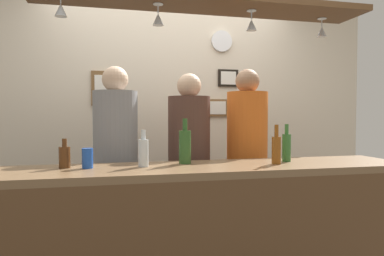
{
  "coord_description": "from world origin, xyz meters",
  "views": [
    {
      "loc": [
        -0.61,
        -2.52,
        1.33
      ],
      "look_at": [
        0.0,
        0.1,
        1.23
      ],
      "focal_mm": 33.08,
      "sensor_mm": 36.0,
      "label": 1
    }
  ],
  "objects_px": {
    "bottle_beer_amber_tall": "(276,149)",
    "wall_clock": "(222,41)",
    "person_left_grey_shirt": "(116,154)",
    "person_middle_brown_shirt": "(189,155)",
    "picture_frame_caricature": "(105,88)",
    "bottle_beer_brown_stubby": "(65,156)",
    "bottle_soda_clear": "(143,152)",
    "drink_can": "(87,158)",
    "picture_frame_upper_small": "(228,78)",
    "bottle_beer_green_import": "(287,147)",
    "person_right_orange_shirt": "(247,150)",
    "bottle_champagne_green": "(185,146)",
    "picture_frame_lower_pair": "(215,108)"
  },
  "relations": [
    {
      "from": "bottle_beer_amber_tall",
      "to": "wall_clock",
      "type": "xyz_separation_m",
      "value": [
        0.08,
        1.44,
        1.0
      ]
    },
    {
      "from": "person_left_grey_shirt",
      "to": "person_middle_brown_shirt",
      "type": "bearing_deg",
      "value": 0.0
    },
    {
      "from": "picture_frame_caricature",
      "to": "person_middle_brown_shirt",
      "type": "bearing_deg",
      "value": -49.73
    },
    {
      "from": "bottle_beer_brown_stubby",
      "to": "bottle_soda_clear",
      "type": "relative_size",
      "value": 0.78
    },
    {
      "from": "drink_can",
      "to": "bottle_beer_amber_tall",
      "type": "bearing_deg",
      "value": -4.29
    },
    {
      "from": "drink_can",
      "to": "picture_frame_upper_small",
      "type": "bearing_deg",
      "value": 44.8
    },
    {
      "from": "picture_frame_caricature",
      "to": "bottle_beer_green_import",
      "type": "bearing_deg",
      "value": -47.26
    },
    {
      "from": "bottle_beer_brown_stubby",
      "to": "drink_can",
      "type": "distance_m",
      "value": 0.14
    },
    {
      "from": "person_left_grey_shirt",
      "to": "person_right_orange_shirt",
      "type": "xyz_separation_m",
      "value": [
        1.08,
        0.0,
        0.01
      ]
    },
    {
      "from": "bottle_beer_amber_tall",
      "to": "picture_frame_upper_small",
      "type": "bearing_deg",
      "value": 83.68
    },
    {
      "from": "bottle_champagne_green",
      "to": "bottle_beer_green_import",
      "type": "height_order",
      "value": "bottle_champagne_green"
    },
    {
      "from": "picture_frame_caricature",
      "to": "bottle_beer_amber_tall",
      "type": "bearing_deg",
      "value": -52.42
    },
    {
      "from": "person_middle_brown_shirt",
      "to": "picture_frame_caricature",
      "type": "height_order",
      "value": "picture_frame_caricature"
    },
    {
      "from": "bottle_beer_brown_stubby",
      "to": "bottle_beer_amber_tall",
      "type": "relative_size",
      "value": 0.69
    },
    {
      "from": "person_left_grey_shirt",
      "to": "bottle_beer_brown_stubby",
      "type": "relative_size",
      "value": 9.45
    },
    {
      "from": "bottle_beer_green_import",
      "to": "bottle_beer_amber_tall",
      "type": "distance_m",
      "value": 0.16
    },
    {
      "from": "bottle_beer_green_import",
      "to": "wall_clock",
      "type": "height_order",
      "value": "wall_clock"
    },
    {
      "from": "person_right_orange_shirt",
      "to": "bottle_beer_green_import",
      "type": "relative_size",
      "value": 6.58
    },
    {
      "from": "person_middle_brown_shirt",
      "to": "wall_clock",
      "type": "xyz_separation_m",
      "value": [
        0.53,
        0.78,
        1.1
      ]
    },
    {
      "from": "person_right_orange_shirt",
      "to": "bottle_beer_brown_stubby",
      "type": "relative_size",
      "value": 9.5
    },
    {
      "from": "bottle_beer_brown_stubby",
      "to": "picture_frame_caricature",
      "type": "xyz_separation_m",
      "value": [
        0.23,
        1.31,
        0.51
      ]
    },
    {
      "from": "bottle_beer_amber_tall",
      "to": "picture_frame_caricature",
      "type": "height_order",
      "value": "picture_frame_caricature"
    },
    {
      "from": "bottle_champagne_green",
      "to": "bottle_beer_amber_tall",
      "type": "xyz_separation_m",
      "value": [
        0.58,
        -0.16,
        -0.02
      ]
    },
    {
      "from": "bottle_soda_clear",
      "to": "bottle_beer_amber_tall",
      "type": "relative_size",
      "value": 0.88
    },
    {
      "from": "bottle_beer_brown_stubby",
      "to": "person_right_orange_shirt",
      "type": "bearing_deg",
      "value": 20.5
    },
    {
      "from": "person_right_orange_shirt",
      "to": "picture_frame_caricature",
      "type": "bearing_deg",
      "value": 146.01
    },
    {
      "from": "bottle_soda_clear",
      "to": "wall_clock",
      "type": "bearing_deg",
      "value": 55.05
    },
    {
      "from": "person_right_orange_shirt",
      "to": "bottle_champagne_green",
      "type": "bearing_deg",
      "value": -142.25
    },
    {
      "from": "person_right_orange_shirt",
      "to": "wall_clock",
      "type": "distance_m",
      "value": 1.32
    },
    {
      "from": "bottle_beer_brown_stubby",
      "to": "person_left_grey_shirt",
      "type": "bearing_deg",
      "value": 59.06
    },
    {
      "from": "picture_frame_upper_small",
      "to": "bottle_beer_amber_tall",
      "type": "bearing_deg",
      "value": -96.32
    },
    {
      "from": "bottle_beer_brown_stubby",
      "to": "bottle_beer_green_import",
      "type": "bearing_deg",
      "value": -1.15
    },
    {
      "from": "bottle_champagne_green",
      "to": "drink_can",
      "type": "xyz_separation_m",
      "value": [
        -0.62,
        -0.07,
        -0.06
      ]
    },
    {
      "from": "bottle_beer_brown_stubby",
      "to": "bottle_champagne_green",
      "type": "distance_m",
      "value": 0.76
    },
    {
      "from": "bottle_champagne_green",
      "to": "drink_can",
      "type": "bearing_deg",
      "value": -173.77
    },
    {
      "from": "bottle_beer_green_import",
      "to": "picture_frame_lower_pair",
      "type": "distance_m",
      "value": 1.38
    },
    {
      "from": "person_left_grey_shirt",
      "to": "picture_frame_lower_pair",
      "type": "height_order",
      "value": "person_left_grey_shirt"
    },
    {
      "from": "drink_can",
      "to": "picture_frame_lower_pair",
      "type": "bearing_deg",
      "value": 47.98
    },
    {
      "from": "bottle_beer_amber_tall",
      "to": "drink_can",
      "type": "relative_size",
      "value": 2.13
    },
    {
      "from": "bottle_beer_brown_stubby",
      "to": "bottle_beer_green_import",
      "type": "xyz_separation_m",
      "value": [
        1.47,
        -0.03,
        0.03
      ]
    },
    {
      "from": "bottle_soda_clear",
      "to": "picture_frame_caricature",
      "type": "xyz_separation_m",
      "value": [
        -0.25,
        1.36,
        0.49
      ]
    },
    {
      "from": "bottle_beer_green_import",
      "to": "picture_frame_caricature",
      "type": "distance_m",
      "value": 1.89
    },
    {
      "from": "bottle_champagne_green",
      "to": "person_right_orange_shirt",
      "type": "bearing_deg",
      "value": 37.75
    },
    {
      "from": "person_middle_brown_shirt",
      "to": "bottle_soda_clear",
      "type": "bearing_deg",
      "value": -126.24
    },
    {
      "from": "person_left_grey_shirt",
      "to": "picture_frame_lower_pair",
      "type": "relative_size",
      "value": 5.67
    },
    {
      "from": "bottle_champagne_green",
      "to": "person_middle_brown_shirt",
      "type": "bearing_deg",
      "value": 74.24
    },
    {
      "from": "bottle_champagne_green",
      "to": "picture_frame_caricature",
      "type": "distance_m",
      "value": 1.46
    },
    {
      "from": "bottle_beer_brown_stubby",
      "to": "drink_can",
      "type": "xyz_separation_m",
      "value": [
        0.14,
        -0.04,
        -0.01
      ]
    },
    {
      "from": "bottle_beer_green_import",
      "to": "wall_clock",
      "type": "bearing_deg",
      "value": 91.86
    },
    {
      "from": "bottle_champagne_green",
      "to": "bottle_soda_clear",
      "type": "relative_size",
      "value": 1.3
    }
  ]
}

